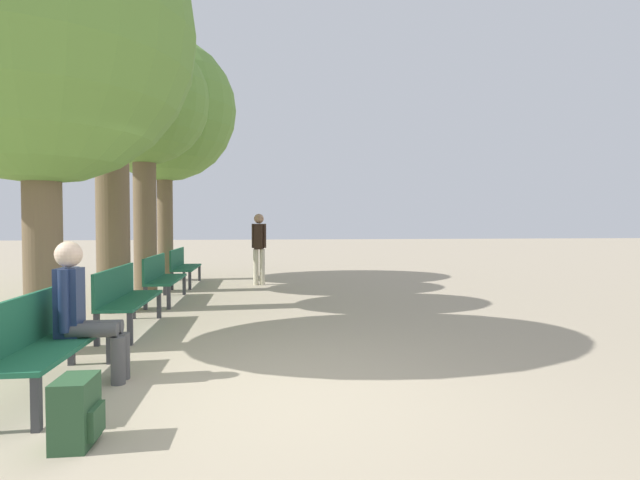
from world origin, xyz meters
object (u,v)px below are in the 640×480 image
Objects in this scene: tree_row_3 at (164,111)px; bench_row_0 at (45,335)px; tree_row_2 at (144,103)px; backpack at (76,412)px; person_seated at (83,309)px; pedestrian_near at (259,244)px; tree_row_1 at (111,62)px; bench_row_3 at (183,264)px; tree_row_0 at (39,32)px; bench_row_1 at (124,294)px; bench_row_2 at (161,275)px.

bench_row_0 is at bearing -86.07° from tree_row_3.
bench_row_0 is 7.30m from tree_row_2.
bench_row_0 is at bearing 120.20° from backpack.
person_seated is 7.29m from pedestrian_near.
pedestrian_near is at bearing 82.23° from backpack.
backpack is 0.27× the size of pedestrian_near.
person_seated is (0.82, -3.86, -3.43)m from tree_row_1.
tree_row_0 reaches higher than bench_row_3.
pedestrian_near is (2.39, -1.24, -3.35)m from tree_row_3.
bench_row_3 is at bearing 62.50° from tree_row_2.
bench_row_1 is 5.01m from bench_row_3.
tree_row_0 is at bearing 116.02° from backpack.
tree_row_2 is 7.02m from person_seated.
tree_row_0 is 4.98m from tree_row_2.
tree_row_3 is (-0.59, 3.57, 3.82)m from bench_row_2.
tree_row_3 is 13.66× the size of backpack.
bench_row_1 is 3.68m from backpack.
tree_row_0 is (-0.59, 1.42, 3.10)m from bench_row_0.
tree_row_0 reaches higher than bench_row_2.
pedestrian_near is (1.80, 7.35, 0.47)m from bench_row_0.
tree_row_3 is at bearing 152.64° from pedestrian_near.
bench_row_2 reaches higher than backpack.
backpack is at bearing -79.89° from bench_row_1.
pedestrian_near is at bearing 69.63° from bench_row_1.
bench_row_1 is 0.29× the size of tree_row_3.
bench_row_3 is 0.33× the size of tree_row_1.
backpack is (1.23, -2.53, -3.38)m from tree_row_0.
person_seated is at bearing -84.36° from tree_row_3.
tree_row_2 reaches higher than bench_row_3.
bench_row_1 is 0.33× the size of tree_row_1.
tree_row_2 is at bearing 95.28° from bench_row_0.
tree_row_3 reaches higher than bench_row_1.
bench_row_1 is 3.98× the size of backpack.
tree_row_2 is (0.00, 4.96, 0.38)m from tree_row_0.
person_seated is (0.23, 0.24, 0.19)m from bench_row_0.
bench_row_3 is 4.01m from tree_row_3.
tree_row_1 is at bearing -126.30° from pedestrian_near.
tree_row_2 is at bearing -90.00° from tree_row_3.
person_seated is 2.90× the size of backpack.
tree_row_3 is (0.00, 7.16, 0.72)m from tree_row_0.
bench_row_2 is 3.79m from tree_row_2.
tree_row_3 reaches higher than bench_row_2.
tree_row_0 reaches higher than bench_row_1.
backpack is (0.41, -1.34, -0.47)m from person_seated.
tree_row_3 is at bearing 95.64° from person_seated.
bench_row_0 is at bearing -134.68° from person_seated.
tree_row_0 is 0.97× the size of tree_row_1.
tree_row_3 is at bearing 90.00° from tree_row_2.
tree_row_3 is at bearing 90.00° from tree_row_0.
tree_row_3 is (0.00, 2.20, 0.34)m from tree_row_2.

